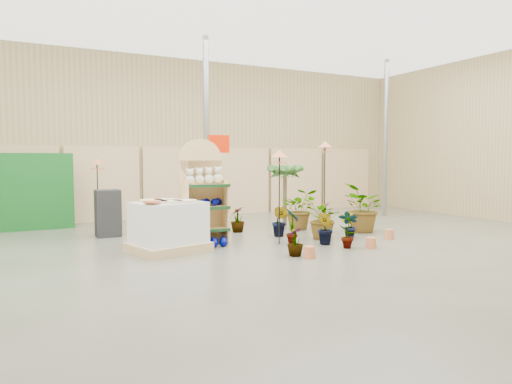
% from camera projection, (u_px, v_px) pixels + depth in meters
% --- Properties ---
extents(room, '(15.20, 12.10, 4.70)m').
position_uv_depth(room, '(256.00, 129.00, 8.39)').
color(room, '#545447').
rests_on(room, ground).
extents(display_shelf, '(0.91, 0.62, 2.06)m').
position_uv_depth(display_shelf, '(203.00, 195.00, 9.03)').
color(display_shelf, '#DBB371').
rests_on(display_shelf, ground).
extents(teddy_bears, '(0.76, 0.20, 0.33)m').
position_uv_depth(teddy_bears, '(205.00, 177.00, 8.93)').
color(teddy_bears, beige).
rests_on(teddy_bears, display_shelf).
extents(gazing_balls_shelf, '(0.76, 0.26, 0.14)m').
position_uv_depth(gazing_balls_shelf, '(205.00, 202.00, 8.94)').
color(gazing_balls_shelf, '#000568').
rests_on(gazing_balls_shelf, display_shelf).
extents(gazing_balls_floor, '(0.63, 0.39, 0.15)m').
position_uv_depth(gazing_balls_floor, '(214.00, 242.00, 8.68)').
color(gazing_balls_floor, '#000568').
rests_on(gazing_balls_floor, ground).
extents(pallet_stack, '(1.48, 1.33, 0.93)m').
position_uv_depth(pallet_stack, '(168.00, 226.00, 8.19)').
color(pallet_stack, tan).
rests_on(pallet_stack, ground).
extents(charcoal_planters, '(0.50, 0.50, 1.00)m').
position_uv_depth(charcoal_planters, '(108.00, 213.00, 9.80)').
color(charcoal_planters, black).
rests_on(charcoal_planters, ground).
extents(trellis_stock, '(2.00, 0.30, 1.80)m').
position_uv_depth(trellis_stock, '(27.00, 192.00, 10.60)').
color(trellis_stock, '#125B1C').
rests_on(trellis_stock, ground).
extents(offer_sign, '(0.50, 0.08, 2.20)m').
position_uv_depth(offer_sign, '(219.00, 163.00, 10.33)').
color(offer_sign, gray).
rests_on(offer_sign, ground).
extents(bird_table_front, '(0.34, 0.34, 1.83)m').
position_uv_depth(bird_table_front, '(279.00, 157.00, 8.80)').
color(bird_table_front, black).
rests_on(bird_table_front, ground).
extents(bird_table_right, '(0.34, 0.34, 2.06)m').
position_uv_depth(bird_table_right, '(325.00, 148.00, 10.33)').
color(bird_table_right, black).
rests_on(bird_table_right, ground).
extents(bird_table_back, '(0.34, 0.34, 1.67)m').
position_uv_depth(bird_table_back, '(97.00, 164.00, 10.39)').
color(bird_table_back, black).
rests_on(bird_table_back, ground).
extents(palm, '(0.70, 0.70, 1.62)m').
position_uv_depth(palm, '(285.00, 171.00, 11.29)').
color(palm, brown).
rests_on(palm, ground).
extents(potted_plant_0, '(0.34, 0.43, 0.71)m').
position_uv_depth(potted_plant_0, '(292.00, 226.00, 8.89)').
color(potted_plant_0, '#2C5A20').
rests_on(potted_plant_0, ground).
extents(potted_plant_1, '(0.36, 0.41, 0.65)m').
position_uv_depth(potted_plant_1, '(326.00, 228.00, 8.81)').
color(potted_plant_1, '#2C5A20').
rests_on(potted_plant_1, ground).
extents(potted_plant_2, '(0.99, 0.94, 0.87)m').
position_uv_depth(potted_plant_2, '(322.00, 218.00, 9.43)').
color(potted_plant_2, '#2C5A20').
rests_on(potted_plant_2, ground).
extents(potted_plant_3, '(0.54, 0.54, 0.72)m').
position_uv_depth(potted_plant_3, '(324.00, 217.00, 10.21)').
color(potted_plant_3, '#2C5A20').
rests_on(potted_plant_3, ground).
extents(potted_plant_5, '(0.42, 0.46, 0.67)m').
position_uv_depth(potted_plant_5, '(280.00, 221.00, 9.75)').
color(potted_plant_5, '#2C5A20').
rests_on(potted_plant_5, ground).
extents(potted_plant_6, '(1.11, 1.07, 0.96)m').
position_uv_depth(potted_plant_6, '(300.00, 209.00, 10.77)').
color(potted_plant_6, '#2C5A20').
rests_on(potted_plant_6, ground).
extents(potted_plant_7, '(0.38, 0.38, 0.50)m').
position_uv_depth(potted_plant_7, '(295.00, 242.00, 7.80)').
color(potted_plant_7, '#2C5A20').
rests_on(potted_plant_7, ground).
extents(potted_plant_8, '(0.43, 0.45, 0.71)m').
position_uv_depth(potted_plant_8, '(348.00, 229.00, 8.47)').
color(potted_plant_8, '#2C5A20').
rests_on(potted_plant_8, ground).
extents(potted_plant_9, '(0.34, 0.37, 0.55)m').
position_uv_depth(potted_plant_9, '(349.00, 226.00, 9.48)').
color(potted_plant_9, '#2C5A20').
rests_on(potted_plant_9, ground).
extents(potted_plant_10, '(1.22, 1.28, 1.11)m').
position_uv_depth(potted_plant_10, '(364.00, 208.00, 10.31)').
color(potted_plant_10, '#2C5A20').
rests_on(potted_plant_10, ground).
extents(potted_plant_11, '(0.46, 0.46, 0.58)m').
position_uv_depth(potted_plant_11, '(238.00, 219.00, 10.35)').
color(potted_plant_11, '#2C5A20').
rests_on(potted_plant_11, ground).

